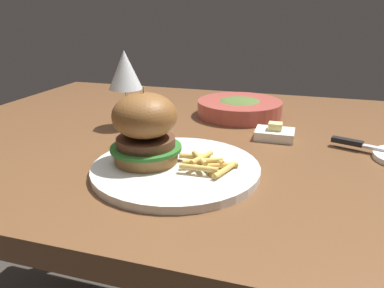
{
  "coord_description": "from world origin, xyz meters",
  "views": [
    {
      "loc": [
        0.13,
        -0.78,
        1.01
      ],
      "look_at": [
        -0.05,
        -0.19,
        0.78
      ],
      "focal_mm": 35.0,
      "sensor_mm": 36.0,
      "label": 1
    }
  ],
  "objects_px": {
    "main_plate": "(176,169)",
    "wine_glass": "(125,72)",
    "burger_sandwich": "(145,128)",
    "butter_dish": "(275,134)",
    "soup_bowl": "(239,107)",
    "table_knife": "(379,148)"
  },
  "relations": [
    {
      "from": "main_plate",
      "to": "wine_glass",
      "type": "height_order",
      "value": "wine_glass"
    },
    {
      "from": "main_plate",
      "to": "butter_dish",
      "type": "height_order",
      "value": "butter_dish"
    },
    {
      "from": "main_plate",
      "to": "burger_sandwich",
      "type": "distance_m",
      "value": 0.09
    },
    {
      "from": "main_plate",
      "to": "butter_dish",
      "type": "relative_size",
      "value": 3.5
    },
    {
      "from": "wine_glass",
      "to": "soup_bowl",
      "type": "xyz_separation_m",
      "value": [
        0.24,
        0.17,
        -0.11
      ]
    },
    {
      "from": "burger_sandwich",
      "to": "butter_dish",
      "type": "distance_m",
      "value": 0.31
    },
    {
      "from": "main_plate",
      "to": "wine_glass",
      "type": "bearing_deg",
      "value": 132.0
    },
    {
      "from": "main_plate",
      "to": "wine_glass",
      "type": "relative_size",
      "value": 1.62
    },
    {
      "from": "table_knife",
      "to": "butter_dish",
      "type": "relative_size",
      "value": 2.6
    },
    {
      "from": "wine_glass",
      "to": "butter_dish",
      "type": "xyz_separation_m",
      "value": [
        0.35,
        0.01,
        -0.12
      ]
    },
    {
      "from": "table_knife",
      "to": "butter_dish",
      "type": "bearing_deg",
      "value": 169.42
    },
    {
      "from": "butter_dish",
      "to": "soup_bowl",
      "type": "distance_m",
      "value": 0.19
    },
    {
      "from": "main_plate",
      "to": "wine_glass",
      "type": "xyz_separation_m",
      "value": [
        -0.2,
        0.22,
        0.12
      ]
    },
    {
      "from": "wine_glass",
      "to": "table_knife",
      "type": "bearing_deg",
      "value": -2.91
    },
    {
      "from": "burger_sandwich",
      "to": "table_knife",
      "type": "distance_m",
      "value": 0.45
    },
    {
      "from": "soup_bowl",
      "to": "burger_sandwich",
      "type": "bearing_deg",
      "value": -103.68
    },
    {
      "from": "butter_dish",
      "to": "burger_sandwich",
      "type": "bearing_deg",
      "value": -131.41
    },
    {
      "from": "wine_glass",
      "to": "butter_dish",
      "type": "bearing_deg",
      "value": 1.64
    },
    {
      "from": "wine_glass",
      "to": "butter_dish",
      "type": "relative_size",
      "value": 2.17
    },
    {
      "from": "butter_dish",
      "to": "table_knife",
      "type": "bearing_deg",
      "value": -10.58
    },
    {
      "from": "burger_sandwich",
      "to": "butter_dish",
      "type": "xyz_separation_m",
      "value": [
        0.2,
        0.23,
        -0.06
      ]
    },
    {
      "from": "main_plate",
      "to": "burger_sandwich",
      "type": "height_order",
      "value": "burger_sandwich"
    }
  ]
}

